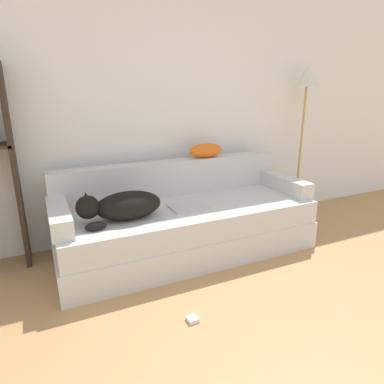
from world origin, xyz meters
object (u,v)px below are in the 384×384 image
Objects in this scene: throw_pillow at (206,150)px; power_adapter at (193,319)px; laptop at (189,206)px; dog at (122,206)px; floor_lamp at (306,90)px; couch at (188,229)px.

throw_pillow is 1.68m from power_adapter.
power_adapter is at bearing -114.37° from laptop.
throw_pillow is at bearing 25.04° from dog.
throw_pillow is (0.96, 0.45, 0.29)m from dog.
power_adapter is at bearing -120.18° from throw_pillow.
floor_lamp is 23.46× the size of power_adapter.
couch is 31.98× the size of power_adapter.
laptop is at bearing -165.28° from floor_lamp.
floor_lamp is 2.70m from power_adapter.
laptop is at bearing 3.66° from dog.
power_adapter is (-0.37, -0.89, -0.21)m from couch.
power_adapter is (-0.73, -1.25, -0.84)m from throw_pillow.
couch is 1.36× the size of floor_lamp.
couch is 6.53× the size of throw_pillow.
couch is 0.99m from power_adapter.
throw_pillow reaches higher than power_adapter.
couch is at bearing -135.25° from throw_pillow.
dog is at bearing -168.21° from floor_lamp.
dog is 2.01× the size of laptop.
dog reaches higher than couch.
dog is at bearing -171.35° from couch.
throw_pillow is at bearing -179.86° from floor_lamp.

